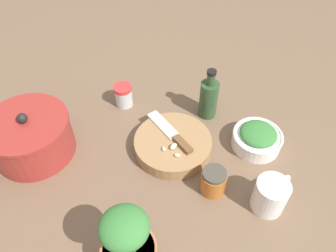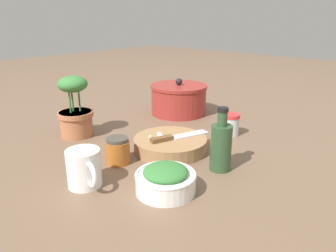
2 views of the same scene
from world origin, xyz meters
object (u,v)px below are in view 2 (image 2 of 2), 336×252
Objects in this scene: coffee_mug at (84,168)px; chef_knife at (176,137)px; garlic_cloves at (160,136)px; potted_herb at (75,111)px; spice_jar at (231,124)px; cutting_board at (170,144)px; herb_bowl at (166,179)px; honey_jar at (118,151)px; stock_pot at (179,99)px; oil_bottle at (221,146)px.

chef_knife is at bearing -3.62° from coffee_mug.
garlic_cloves is 0.32m from potted_herb.
spice_jar is 0.54m from potted_herb.
spice_jar is (0.25, -0.06, 0.02)m from cutting_board.
cutting_board is at bearing -1.09° from coffee_mug.
herb_bowl is 1.94× the size of honey_jar.
chef_knife is 2.57× the size of honey_jar.
potted_herb is (-0.44, 0.08, 0.03)m from stock_pot.
garlic_cloves is 0.41m from stock_pot.
oil_bottle reaches higher than honey_jar.
garlic_cloves is (-0.03, 0.04, 0.00)m from chef_knife.
stock_pot is (0.63, 0.24, 0.01)m from coffee_mug.
potted_herb reaches higher than spice_jar.
stock_pot is at bearing -10.77° from potted_herb.
oil_bottle is (-0.02, -0.17, 0.02)m from chef_knife.
oil_bottle is at bearing -153.31° from spice_jar.
spice_jar is 0.56m from coffee_mug.
cutting_board is 0.41m from stock_pot.
oil_bottle is (0.19, -0.03, 0.04)m from herb_bowl.
honey_jar is at bearing -158.25° from stock_pot.
coffee_mug is at bearing 173.00° from spice_jar.
herb_bowl is at bearing -55.39° from coffee_mug.
cutting_board is at bearing -51.89° from garlic_cloves.
chef_knife is 2.91× the size of garlic_cloves.
garlic_cloves is 0.38× the size of oil_bottle.
potted_herb is at bearing 103.03° from oil_bottle.
chef_knife is 0.40m from stock_pot.
honey_jar is (-0.41, 0.11, -0.00)m from spice_jar.
stock_pot is (0.51, 0.40, 0.03)m from herb_bowl.
potted_herb is (-0.37, 0.39, 0.05)m from spice_jar.
potted_herb reaches higher than garlic_cloves.
spice_jar is at bearing -17.99° from garlic_cloves.
honey_jar is at bearing 124.54° from oil_bottle.
coffee_mug is 0.57× the size of potted_herb.
coffee_mug reaches higher than honey_jar.
oil_bottle reaches higher than spice_jar.
cutting_board is at bearing -121.22° from chef_knife.
stock_pot is at bearing 20.83° from coffee_mug.
coffee_mug is (-0.31, 0.01, 0.03)m from cutting_board.
oil_bottle is at bearing -126.97° from stock_pot.
coffee_mug is at bearing -159.17° from stock_pot.
stock_pot is (0.34, 0.22, 0.01)m from garlic_cloves.
coffee_mug is at bearing -176.32° from garlic_cloves.
coffee_mug is at bearing 147.43° from oil_bottle.
spice_jar reaches higher than garlic_cloves.
herb_bowl is 1.93× the size of spice_jar.
honey_jar is 0.53m from stock_pot.
garlic_cloves is 0.28m from spice_jar.
honey_jar is 0.32× the size of stock_pot.
oil_bottle reaches higher than coffee_mug.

